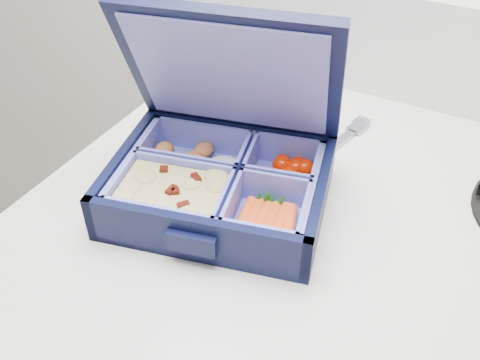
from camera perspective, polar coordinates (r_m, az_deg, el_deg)
The scene contains 3 objects.
bento_box at distance 0.53m, azimuth -2.20°, elevation -0.53°, with size 0.21×0.16×0.05m, color black, non-canonical shape.
burner_grate_rear at distance 0.73m, azimuth 2.40°, elevation 10.49°, with size 0.16×0.16×0.02m, color black.
fork at distance 0.61m, azimuth 8.62°, elevation 2.54°, with size 0.02×0.16×0.01m, color #9490A8, non-canonical shape.
Camera 1 is at (0.34, 1.30, 1.23)m, focal length 40.00 mm.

